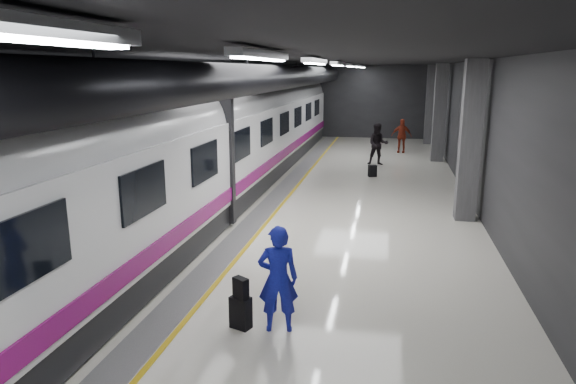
{
  "coord_description": "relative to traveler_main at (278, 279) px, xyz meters",
  "views": [
    {
      "loc": [
        2.36,
        -12.98,
        4.19
      ],
      "look_at": [
        0.07,
        -1.53,
        1.41
      ],
      "focal_mm": 32.0,
      "sensor_mm": 36.0,
      "label": 1
    }
  ],
  "objects": [
    {
      "name": "train",
      "position": [
        -3.93,
        5.41,
        1.17
      ],
      "size": [
        3.05,
        38.0,
        4.05
      ],
      "color": "black",
      "rests_on": "ground"
    },
    {
      "name": "ground",
      "position": [
        -0.68,
        5.41,
        -0.9
      ],
      "size": [
        40.0,
        40.0,
        0.0
      ],
      "primitive_type": "plane",
      "color": "silver",
      "rests_on": "ground"
    },
    {
      "name": "suitcase_main",
      "position": [
        -0.63,
        -0.06,
        -0.63
      ],
      "size": [
        0.39,
        0.32,
        0.55
      ],
      "primitive_type": "cube",
      "rotation": [
        0.0,
        0.0,
        -0.35
      ],
      "color": "black",
      "rests_on": "ground"
    },
    {
      "name": "shoulder_bag",
      "position": [
        -0.61,
        -0.09,
        -0.18
      ],
      "size": [
        0.3,
        0.26,
        0.35
      ],
      "primitive_type": "cube",
      "rotation": [
        0.0,
        0.0,
        -0.56
      ],
      "color": "black",
      "rests_on": "suitcase_main"
    },
    {
      "name": "traveler_far_b",
      "position": [
        2.24,
        19.63,
        -0.03
      ],
      "size": [
        1.06,
        0.51,
        1.75
      ],
      "primitive_type": "imported",
      "rotation": [
        0.0,
        0.0,
        -0.08
      ],
      "color": "maroon",
      "rests_on": "ground"
    },
    {
      "name": "traveler_far_a",
      "position": [
        1.15,
        15.76,
        0.04
      ],
      "size": [
        0.98,
        0.8,
        1.89
      ],
      "primitive_type": "imported",
      "rotation": [
        0.0,
        0.0,
        0.1
      ],
      "color": "black",
      "rests_on": "ground"
    },
    {
      "name": "traveler_main",
      "position": [
        0.0,
        0.0,
        0.0
      ],
      "size": [
        0.74,
        0.56,
        1.8
      ],
      "primitive_type": "imported",
      "rotation": [
        0.0,
        0.0,
        3.36
      ],
      "color": "#161FA8",
      "rests_on": "ground"
    },
    {
      "name": "suitcase_far",
      "position": [
        1.03,
        13.02,
        -0.67
      ],
      "size": [
        0.37,
        0.31,
        0.47
      ],
      "primitive_type": "cube",
      "rotation": [
        0.0,
        0.0,
        0.39
      ],
      "color": "black",
      "rests_on": "ground"
    },
    {
      "name": "platform_hall",
      "position": [
        -0.97,
        6.37,
        2.64
      ],
      "size": [
        10.02,
        40.02,
        4.51
      ],
      "color": "black",
      "rests_on": "ground"
    }
  ]
}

